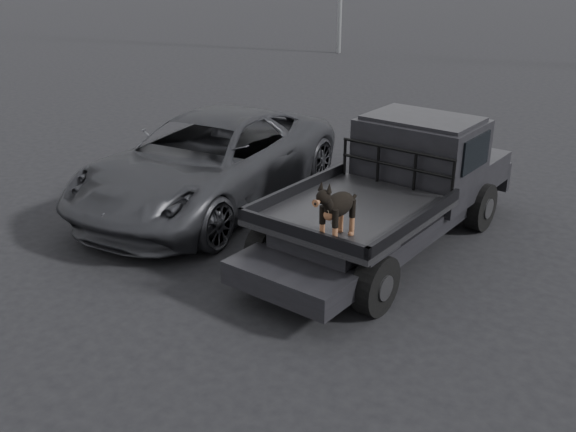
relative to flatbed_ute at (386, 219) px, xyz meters
The scene contains 6 objects.
ground 2.00m from the flatbed_ute, 82.69° to the right, with size 120.00×120.00×0.00m, color black.
flatbed_ute is the anchor object (origin of this frame).
ute_cab 1.31m from the flatbed_ute, 90.00° to the left, with size 1.72×1.30×0.88m, color black, non-canonical shape.
headache_rack 0.76m from the flatbed_ute, 90.00° to the left, with size 1.80×0.08×0.55m, color black, non-canonical shape.
dog 2.06m from the flatbed_ute, 79.18° to the right, with size 0.32×0.60×0.74m, color black, non-canonical shape.
parked_suv 3.33m from the flatbed_ute, behind, with size 2.54×5.51×1.53m, color #2E2F33.
Camera 1 is at (3.91, -5.79, 4.12)m, focal length 40.00 mm.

